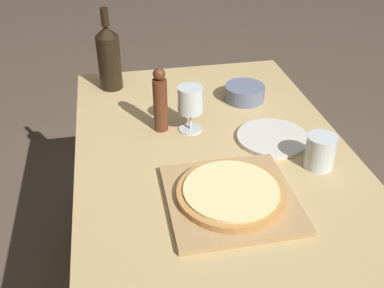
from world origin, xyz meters
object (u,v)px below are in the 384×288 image
pizza (231,192)px  small_bowl (245,93)px  wine_bottle (109,57)px  wine_glass (190,101)px  pepper_mill (160,101)px

pizza → small_bowl: bearing=69.9°
wine_bottle → small_bowl: 0.52m
pizza → wine_bottle: bearing=110.4°
pizza → wine_glass: bearing=95.5°
pizza → pepper_mill: pepper_mill is taller
pizza → small_bowl: small_bowl is taller
small_bowl → wine_bottle: bearing=157.4°
pizza → pepper_mill: (-0.13, 0.39, 0.07)m
pepper_mill → wine_glass: bearing=-13.4°
pizza → wine_bottle: (-0.27, 0.74, 0.10)m
pizza → small_bowl: (0.20, 0.54, -0.00)m
wine_glass → small_bowl: (0.23, 0.17, -0.08)m
wine_bottle → pepper_mill: size_ratio=1.42×
small_bowl → pepper_mill: bearing=-155.6°
pizza → wine_bottle: 0.79m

